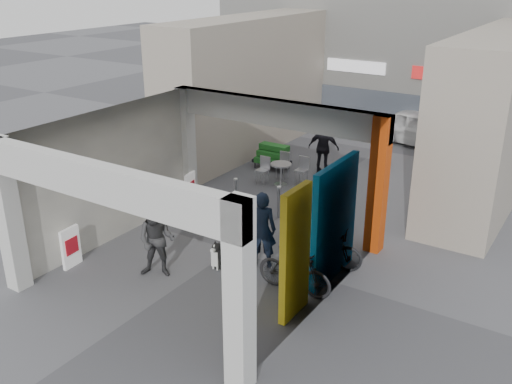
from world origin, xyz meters
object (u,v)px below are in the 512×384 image
Objects in this scene: produce_stand at (272,160)px; man_with_dog at (262,230)px; bicycle_front at (323,247)px; white_van at (424,129)px; man_back_turned at (157,240)px; man_crates at (324,148)px; border_collie at (218,257)px; cafe_set at (282,173)px; bicycle_rear at (294,271)px; man_elderly at (326,230)px.

man_with_dog is at bearing -61.79° from produce_stand.
bicycle_front is 0.47× the size of white_van.
man_back_turned is at bearing -78.97° from produce_stand.
man_crates is 0.94× the size of bicycle_front.
man_crates reaches higher than border_collie.
cafe_set reaches higher than border_collie.
man_with_dog is (2.49, -5.22, 0.64)m from cafe_set.
man_crates is at bearing 172.14° from white_van.
bicycle_rear is (2.98, -7.37, -0.37)m from man_crates.
man_back_turned is 8.43m from man_crates.
man_with_dog is 1.45m from bicycle_rear.
bicycle_front is (2.06, 1.39, 0.22)m from border_collie.
border_collie is 0.17× the size of white_van.
man_crates reaches higher than bicycle_rear.
man_crates reaches higher than man_elderly.
border_collie is at bearing -137.76° from man_elderly.
man_back_turned reaches higher than man_crates.
produce_stand is at bearing 30.04° from bicycle_front.
cafe_set is 1.35m from produce_stand.
produce_stand is 6.68m from white_van.
man_back_turned is at bearing -135.20° from man_elderly.
man_with_dog is (3.46, -6.15, 0.62)m from produce_stand.
man_with_dog is 1.05× the size of man_crates.
man_with_dog is at bearing -64.52° from cafe_set.
man_elderly is 0.91× the size of man_crates.
man_back_turned is (0.72, -6.90, 0.60)m from cafe_set.
white_van is at bearing 55.83° from man_back_turned.
border_collie is at bearing 84.16° from man_crates.
man_back_turned is at bearing 118.01° from bicycle_front.
man_elderly is at bearing -161.50° from white_van.
produce_stand is 0.78× the size of man_elderly.
man_with_dog is at bearing -167.66° from white_van.
man_with_dog is at bearing 91.51° from man_crates.
bicycle_front is 1.38m from bicycle_rear.
cafe_set is 5.55m from man_elderly.
bicycle_rear is at bearing -57.44° from cafe_set.
man_elderly reaches higher than bicycle_front.
bicycle_rear is (2.06, 0.01, 0.25)m from border_collie.
cafe_set is at bearing 170.97° from white_van.
border_collie is at bearing 113.02° from bicycle_front.
cafe_set is 6.08m from border_collie.
border_collie is 2.67m from man_elderly.
bicycle_front reaches higher than produce_stand.
cafe_set is at bearing 70.05° from man_back_turned.
man_elderly is 0.40× the size of white_van.
border_collie is (2.63, -6.78, -0.06)m from produce_stand.
bicycle_front is 11.04m from white_van.
man_elderly is 0.93× the size of bicycle_rear.
bicycle_front is at bearing -161.27° from white_van.
white_van reaches higher than bicycle_rear.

